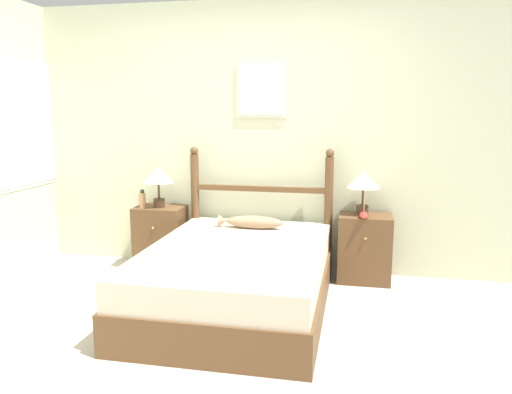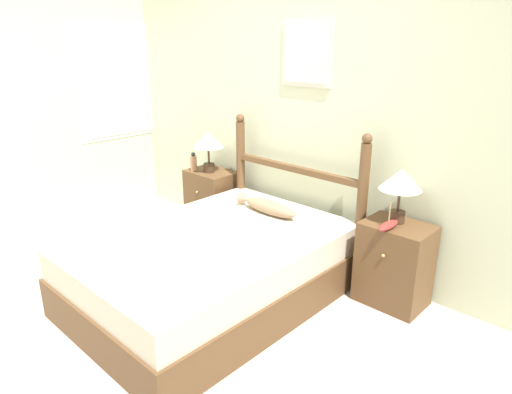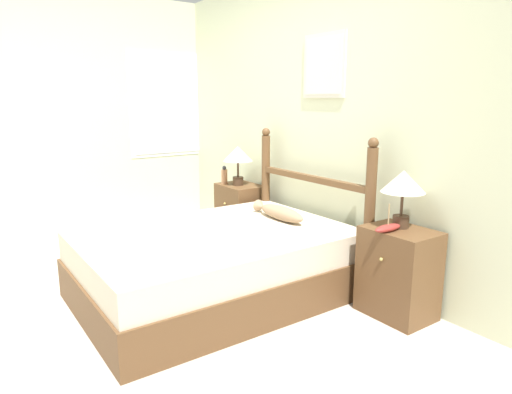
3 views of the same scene
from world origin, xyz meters
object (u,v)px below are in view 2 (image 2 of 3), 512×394
bed (213,268)px  table_lamp_right (401,182)px  table_lamp_left (208,142)px  fish_pillow (268,207)px  model_boat (388,225)px  nightstand_left (212,201)px  bottle (194,162)px  nightstand_right (394,264)px

bed → table_lamp_right: table_lamp_right is taller
table_lamp_left → fish_pillow: table_lamp_left is taller
model_boat → fish_pillow: 0.99m
nightstand_left → table_lamp_left: table_lamp_left is taller
fish_pillow → table_lamp_left: bearing=167.0°
nightstand_left → table_lamp_left: (0.01, -0.03, 0.60)m
bottle → fish_pillow: (1.10, -0.15, -0.14)m
bottle → fish_pillow: bottle is taller
bottle → fish_pillow: 1.12m
bed → table_lamp_left: 1.44m
bottle → nightstand_right: bearing=2.9°
nightstand_left → table_lamp_left: size_ratio=1.57×
bed → fish_pillow: bearing=91.3°
bed → table_lamp_left: bearing=139.6°
table_lamp_right → model_boat: size_ratio=1.65×
nightstand_left → model_boat: (1.94, -0.11, 0.33)m
nightstand_left → bottle: size_ratio=3.30×
table_lamp_left → fish_pillow: bearing=-13.0°
nightstand_right → table_lamp_right: bearing=136.0°
table_lamp_left → bottle: bearing=-150.7°
table_lamp_left → table_lamp_right: 1.93m
bed → fish_pillow: fish_pillow is taller
fish_pillow → bed: bearing=-88.7°
bottle → fish_pillow: bearing=-7.5°
nightstand_right → nightstand_left: bearing=180.0°
table_lamp_right → table_lamp_left: bearing=-178.2°
nightstand_right → bottle: 2.13m
table_lamp_right → model_boat: table_lamp_right is taller
bed → bottle: 1.42m
bed → bottle: bottle is taller
bottle → model_boat: size_ratio=0.79×
nightstand_right → model_boat: model_boat is taller
table_lamp_right → model_boat: 0.31m
bed → nightstand_left: bearing=138.8°
bed → fish_pillow: 0.68m
table_lamp_left → bottle: (-0.14, -0.08, -0.21)m
fish_pillow → bottle: bearing=172.5°
table_lamp_right → nightstand_left: bearing=-179.1°
nightstand_left → model_boat: model_boat is taller
table_lamp_left → table_lamp_right: size_ratio=1.00×
nightstand_left → fish_pillow: (0.97, -0.25, 0.25)m
model_boat → fish_pillow: bearing=-171.8°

